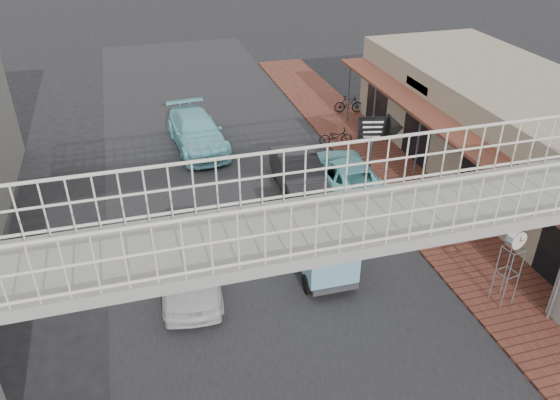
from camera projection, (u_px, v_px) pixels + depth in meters
ground at (282, 297)px, 16.25m from camera, size 120.00×120.00×0.00m
road_strip at (282, 297)px, 16.25m from camera, size 10.00×60.00×0.01m
sidewalk at (428, 212)px, 20.24m from camera, size 3.00×40.00×0.10m
shophouse_row at (525, 139)px, 21.13m from camera, size 7.20×18.00×4.00m
footbridge at (337, 302)px, 11.32m from camera, size 16.40×2.40×6.34m
white_hatchback at (191, 266)px, 16.37m from camera, size 2.22×4.47×1.47m
dark_sedan at (299, 176)px, 21.29m from camera, size 1.82×4.53×1.47m
angkot_curb at (345, 174)px, 21.49m from camera, size 2.29×4.89×1.35m
angkot_far at (197, 132)px, 24.85m from camera, size 2.52×5.32×1.50m
angkot_van at (319, 239)px, 16.98m from camera, size 1.64×3.46×1.68m
motorcycle_near at (336, 136)px, 25.04m from camera, size 1.60×0.79×0.80m
motorcycle_far at (349, 104)px, 28.45m from camera, size 1.56×0.80×0.90m
street_clock at (515, 243)px, 14.91m from camera, size 0.64×0.55×2.49m
arrow_sign at (393, 129)px, 20.70m from camera, size 1.83×1.21×3.03m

